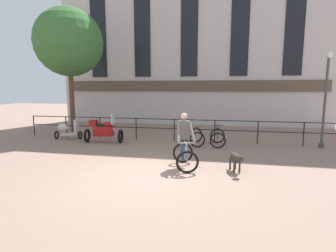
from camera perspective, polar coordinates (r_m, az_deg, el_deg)
name	(u,v)px	position (r m, az deg, el deg)	size (l,w,h in m)	color
ground_plane	(142,177)	(7.50, -5.72, -11.08)	(60.00, 60.00, 0.00)	#8E7060
canal_railing	(174,126)	(12.27, 1.38, 0.00)	(15.05, 0.05, 1.05)	black
building_facade	(190,34)	(18.20, 4.81, 19.25)	(18.00, 0.72, 11.93)	beige
cyclist_with_bike	(185,143)	(8.28, 3.62, -3.71)	(0.96, 1.31, 1.70)	black
dog	(236,159)	(8.08, 14.56, -6.87)	(0.42, 0.98, 0.59)	#332D28
parked_motorcycle	(103,130)	(12.28, -13.92, -0.93)	(1.75, 0.79, 1.35)	black
parked_bicycle_near_lamp	(196,137)	(11.54, 6.17, -2.34)	(0.84, 1.21, 0.86)	black
parked_bicycle_mid_left	(218,138)	(11.50, 10.74, -2.48)	(0.69, 1.13, 0.86)	black
parked_scooter	(67,130)	(13.63, -21.08, -0.77)	(1.32, 0.54, 0.96)	black
street_lamp	(326,94)	(12.48, 31.09, 5.94)	(0.28, 0.28, 3.94)	#424247
tree_canalside_left	(69,42)	(15.99, -20.77, 16.64)	(3.70, 3.70, 6.80)	brown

